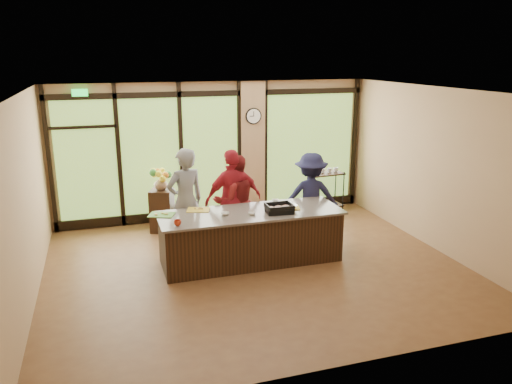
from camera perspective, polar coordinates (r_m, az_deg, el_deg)
floor at (r=8.72m, az=-0.02°, el=-8.61°), size 7.00×7.00×0.00m
ceiling at (r=7.98m, az=-0.02°, el=11.45°), size 7.00×7.00×0.00m
back_wall at (r=11.05m, az=-4.71°, el=4.70°), size 7.00×0.00×7.00m
left_wall at (r=7.95m, az=-24.87°, el=-1.04°), size 0.00×6.00×6.00m
right_wall at (r=9.83m, az=19.85°, el=2.45°), size 0.00×6.00×6.00m
window_wall at (r=11.07m, az=-3.82°, el=4.18°), size 6.90×0.12×3.00m
island_base at (r=8.82m, az=-0.61°, el=-5.24°), size 3.10×1.00×0.88m
countertop at (r=8.67m, az=-0.62°, el=-2.40°), size 3.20×1.10×0.04m
wall_clock at (r=11.03m, az=-0.29°, el=8.67°), size 0.36×0.04×0.36m
cook_left at (r=9.14m, az=-8.06°, el=-1.05°), size 0.82×0.66×1.97m
cook_midleft at (r=9.42m, az=-2.40°, el=-1.05°), size 0.91×0.74×1.76m
cook_midright at (r=9.31m, az=-2.61°, el=-0.84°), size 1.16×0.61×1.89m
cook_right at (r=9.82m, az=6.25°, el=-0.52°), size 1.26×0.95×1.74m
roasting_pan at (r=8.62m, az=2.68°, el=-2.09°), size 0.48×0.39×0.08m
mixing_bowl at (r=8.80m, az=3.47°, el=-1.72°), size 0.42×0.42×0.09m
cutting_board_left at (r=8.63m, az=-10.75°, el=-2.57°), size 0.51×0.45×0.01m
cutting_board_center at (r=8.81m, az=-6.61°, el=-2.02°), size 0.46×0.40×0.01m
cutting_board_right at (r=8.90m, az=3.60°, el=-1.78°), size 0.48×0.41×0.01m
prep_bowl_near at (r=8.50m, az=-3.55°, el=-2.49°), size 0.18×0.18×0.04m
prep_bowl_mid at (r=8.51m, az=-0.46°, el=-2.46°), size 0.17×0.17×0.04m
prep_bowl_far at (r=9.29m, az=2.24°, el=-0.94°), size 0.13×0.13×0.03m
red_ramekin at (r=8.05m, az=-8.96°, el=-3.51°), size 0.14×0.14×0.10m
flower_stand at (r=10.49m, az=-10.67°, el=-2.07°), size 0.57×0.57×0.88m
flower_vase at (r=10.33m, az=-10.83°, el=1.03°), size 0.32×0.32×0.29m
bar_cart at (r=11.47m, az=7.92°, el=0.61°), size 0.82×0.51×1.07m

